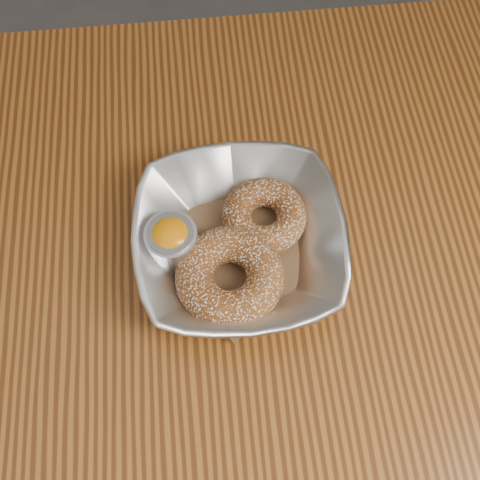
{
  "coord_description": "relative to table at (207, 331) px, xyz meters",
  "views": [
    {
      "loc": [
        0.02,
        -0.19,
        1.3
      ],
      "look_at": [
        0.05,
        0.05,
        0.78
      ],
      "focal_mm": 42.0,
      "sensor_mm": 36.0,
      "label": 1
    }
  ],
  "objects": [
    {
      "name": "ramekin",
      "position": [
        -0.02,
        0.05,
        0.14
      ],
      "size": [
        0.05,
        0.05,
        0.06
      ],
      "color": "silver",
      "rests_on": "table"
    },
    {
      "name": "parchment",
      "position": [
        0.05,
        0.05,
        0.11
      ],
      "size": [
        0.2,
        0.2,
        0.0
      ],
      "primitive_type": "cube",
      "rotation": [
        0.0,
        0.0,
        0.63
      ],
      "color": "brown",
      "rests_on": "table"
    },
    {
      "name": "ground_plane",
      "position": [
        0.0,
        0.0,
        -0.65
      ],
      "size": [
        4.0,
        4.0,
        0.0
      ],
      "primitive_type": "plane",
      "color": "#565659",
      "rests_on": "ground"
    },
    {
      "name": "serving_bowl",
      "position": [
        0.05,
        0.05,
        0.13
      ],
      "size": [
        0.22,
        0.22,
        0.05
      ],
      "primitive_type": "imported",
      "color": "silver",
      "rests_on": "table"
    },
    {
      "name": "donut_front",
      "position": [
        0.03,
        0.02,
        0.13
      ],
      "size": [
        0.15,
        0.15,
        0.04
      ],
      "primitive_type": "torus",
      "rotation": [
        0.0,
        0.0,
        0.48
      ],
      "color": "brown",
      "rests_on": "parchment"
    },
    {
      "name": "table",
      "position": [
        0.0,
        0.0,
        0.0
      ],
      "size": [
        1.2,
        0.8,
        0.75
      ],
      "color": "brown",
      "rests_on": "ground_plane"
    },
    {
      "name": "donut_back",
      "position": [
        0.07,
        0.08,
        0.12
      ],
      "size": [
        0.1,
        0.1,
        0.03
      ],
      "primitive_type": "torus",
      "rotation": [
        0.0,
        0.0,
        -0.11
      ],
      "color": "brown",
      "rests_on": "parchment"
    }
  ]
}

